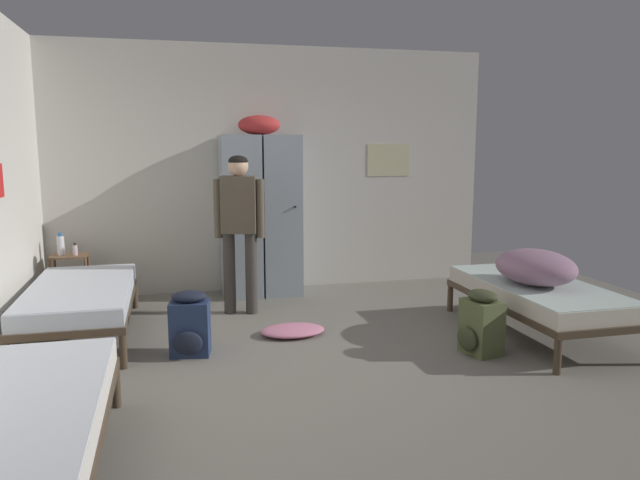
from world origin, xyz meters
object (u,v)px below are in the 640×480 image
Objects in this scene: bed_left_rear at (80,297)px; locker_bank at (261,212)px; backpack_olive at (481,324)px; person_traveler at (239,219)px; bedding_heap at (536,267)px; water_bottle at (61,245)px; backpack_navy at (190,325)px; clothes_pile_pink at (293,330)px; lotion_bottle at (75,250)px; bed_left_front at (12,420)px; shelf_unit at (70,275)px; bed_right at (538,294)px.

locker_bank is at bearing 33.36° from bed_left_rear.
locker_bank reaches higher than backpack_olive.
locker_bank is 1.26× the size of person_traveler.
bed_left_rear is at bearing 158.83° from backpack_olive.
bedding_heap is 3.48× the size of water_bottle.
person_traveler is 6.80× the size of water_bottle.
bed_left_rear is 1.20m from backpack_navy.
backpack_olive is (3.65, -2.45, -0.42)m from water_bottle.
clothes_pile_pink is (0.38, -0.86, -0.94)m from person_traveler.
lotion_bottle is at bearing 158.57° from person_traveler.
bed_left_front is at bearing -87.20° from lotion_bottle.
bed_left_rear is 3.45× the size of backpack_navy.
shelf_unit is 1.04× the size of backpack_navy.
bedding_heap is 2.29m from clothes_pile_pink.
water_bottle reaches higher than clothes_pile_pink.
lotion_bottle is at bearing 99.21° from bed_left_rear.
backpack_navy is (-0.56, -1.18, -0.73)m from person_traveler.
bed_right is at bearing -25.72° from shelf_unit.
lotion_bottle is (0.07, -0.04, 0.28)m from shelf_unit.
bed_left_rear is 4.15m from bedding_heap.
bed_right is (4.33, -2.09, 0.04)m from shelf_unit.
shelf_unit is 2.66m from clothes_pile_pink.
bed_left_rear is at bearing -77.74° from shelf_unit.
locker_bank is 1.87m from clothes_pile_pink.
clothes_pile_pink is (-2.20, 0.53, -0.34)m from bed_right.
lotion_bottle is at bearing -177.17° from locker_bank.
backpack_navy is at bearing 175.72° from bedding_heap.
bed_left_front is at bearing -115.94° from locker_bank.
clothes_pile_pink is (-1.43, 0.87, -0.22)m from backpack_olive.
bedding_heap is (4.28, -2.11, 0.30)m from shelf_unit.
bed_left_rear is 2.27× the size of bedding_heap.
backpack_olive is (-0.71, -0.32, -0.39)m from bedding_heap.
backpack_olive is at bearing -34.41° from lotion_bottle.
shelf_unit is at bearing 158.22° from person_traveler.
person_traveler is 2.00m from water_bottle.
shelf_unit reaches higher than backpack_navy.
bed_right is at bearing 21.81° from bed_left_front.
bed_right is at bearing -12.92° from bed_left_rear.
backpack_navy reaches higher than bed_right.
bed_left_front is 4.34m from bedding_heap.
person_traveler reaches higher than bed_left_rear.
water_bottle is at bearing 154.47° from bed_right.
person_traveler is at bearing 151.73° from bed_right.
shelf_unit is 1.18m from bed_left_rear.
person_traveler is 2.98× the size of backpack_navy.
locker_bank is at bearing 2.83° from lotion_bottle.
bed_left_front is at bearing -158.22° from bedding_heap.
bed_right is at bearing -43.74° from locker_bank.
bed_left_front is 2.27× the size of bedding_heap.
clothes_pile_pink is (0.04, -1.62, -0.93)m from locker_bank.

